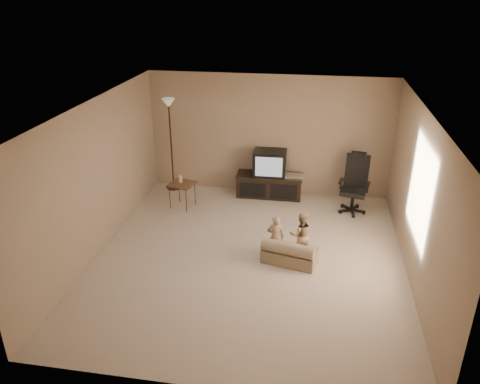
% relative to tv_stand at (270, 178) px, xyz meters
% --- Properties ---
extents(floor, '(5.50, 5.50, 0.00)m').
position_rel_tv_stand_xyz_m(floor, '(-0.07, -2.49, -0.42)').
color(floor, '#C3B39B').
rests_on(floor, ground).
extents(room_shell, '(5.50, 5.50, 5.50)m').
position_rel_tv_stand_xyz_m(room_shell, '(-0.07, -2.49, 1.10)').
color(room_shell, silver).
rests_on(room_shell, floor).
extents(tv_stand, '(1.41, 0.53, 1.00)m').
position_rel_tv_stand_xyz_m(tv_stand, '(0.00, 0.00, 0.00)').
color(tv_stand, black).
rests_on(tv_stand, floor).
extents(office_chair, '(0.64, 0.67, 1.18)m').
position_rel_tv_stand_xyz_m(office_chair, '(1.70, -0.43, 0.01)').
color(office_chair, black).
rests_on(office_chair, floor).
extents(side_table, '(0.55, 0.55, 0.69)m').
position_rel_tv_stand_xyz_m(side_table, '(-1.66, -0.81, 0.08)').
color(side_table, brown).
rests_on(side_table, floor).
extents(floor_lamp, '(0.31, 0.31, 1.98)m').
position_rel_tv_stand_xyz_m(floor_lamp, '(-2.12, 0.06, 1.03)').
color(floor_lamp, black).
rests_on(floor_lamp, floor).
extents(child_sofa, '(0.94, 0.65, 0.42)m').
position_rel_tv_stand_xyz_m(child_sofa, '(0.60, -2.51, -0.24)').
color(child_sofa, gray).
rests_on(child_sofa, floor).
extents(toddler_left, '(0.29, 0.22, 0.76)m').
position_rel_tv_stand_xyz_m(toddler_left, '(0.36, -2.40, -0.04)').
color(toddler_left, tan).
rests_on(toddler_left, floor).
extents(toddler_right, '(0.41, 0.27, 0.79)m').
position_rel_tv_stand_xyz_m(toddler_right, '(0.76, -2.28, -0.02)').
color(toddler_right, tan).
rests_on(toddler_right, floor).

